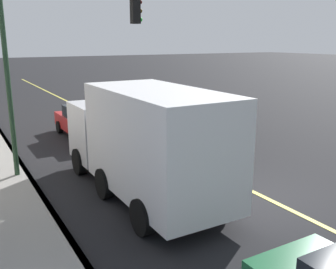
{
  "coord_description": "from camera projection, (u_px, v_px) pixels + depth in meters",
  "views": [
    {
      "loc": [
        -7.73,
        7.69,
        4.52
      ],
      "look_at": [
        0.78,
        2.75,
        2.06
      ],
      "focal_mm": 40.67,
      "sensor_mm": 36.0,
      "label": 1
    }
  ],
  "objects": [
    {
      "name": "sidewalk_slab",
      "position": [
        15.0,
        258.0,
        7.94
      ],
      "size": [
        80.0,
        2.56,
        0.15
      ],
      "primitive_type": "cube",
      "color": "gray",
      "rests_on": "ground"
    },
    {
      "name": "truck_white",
      "position": [
        144.0,
        140.0,
        10.94
      ],
      "size": [
        7.13,
        2.49,
        3.26
      ],
      "color": "silver",
      "rests_on": "ground"
    },
    {
      "name": "curb_edge",
      "position": [
        71.0,
        244.0,
        8.53
      ],
      "size": [
        80.0,
        0.16,
        0.15
      ],
      "primitive_type": "cube",
      "color": "slate",
      "rests_on": "ground"
    },
    {
      "name": "car_tan",
      "position": [
        178.0,
        116.0,
        18.96
      ],
      "size": [
        4.32,
        2.09,
        1.65
      ],
      "color": "tan",
      "rests_on": "ground"
    },
    {
      "name": "car_red",
      "position": [
        87.0,
        122.0,
        17.94
      ],
      "size": [
        4.73,
        2.09,
        1.5
      ],
      "color": "red",
      "rests_on": "ground"
    },
    {
      "name": "traffic_light_mast",
      "position": [
        62.0,
        46.0,
        12.52
      ],
      "size": [
        0.28,
        4.81,
        6.28
      ],
      "color": "#1E3823",
      "rests_on": "ground"
    },
    {
      "name": "lane_stripe_center",
      "position": [
        261.0,
        196.0,
        11.33
      ],
      "size": [
        80.0,
        0.16,
        0.01
      ],
      "primitive_type": "cube",
      "color": "#D8CC4C",
      "rests_on": "ground"
    },
    {
      "name": "ground",
      "position": [
        261.0,
        196.0,
        11.33
      ],
      "size": [
        200.0,
        200.0,
        0.0
      ],
      "primitive_type": "plane",
      "color": "black"
    }
  ]
}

